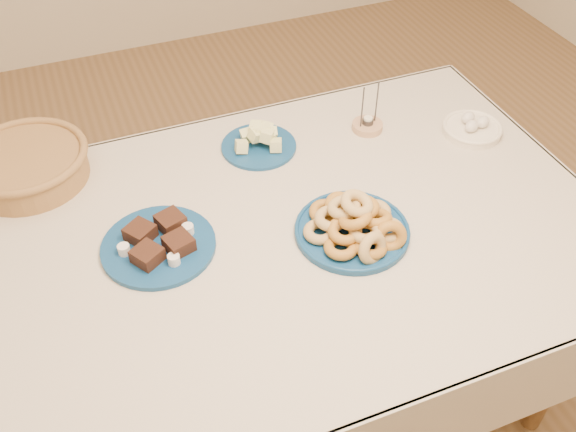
% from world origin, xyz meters
% --- Properties ---
extents(ground, '(5.00, 5.00, 0.00)m').
position_xyz_m(ground, '(0.00, 0.00, 0.00)').
color(ground, brown).
rests_on(ground, ground).
extents(dining_table, '(1.71, 1.11, 0.75)m').
position_xyz_m(dining_table, '(0.00, 0.00, 0.64)').
color(dining_table, brown).
rests_on(dining_table, ground).
extents(donut_platter, '(0.34, 0.34, 0.13)m').
position_xyz_m(donut_platter, '(0.17, -0.08, 0.78)').
color(donut_platter, navy).
rests_on(donut_platter, dining_table).
extents(melon_plate, '(0.27, 0.27, 0.08)m').
position_xyz_m(melon_plate, '(0.07, 0.36, 0.77)').
color(melon_plate, navy).
rests_on(melon_plate, dining_table).
extents(brownie_plate, '(0.35, 0.35, 0.05)m').
position_xyz_m(brownie_plate, '(-0.30, 0.06, 0.77)').
color(brownie_plate, navy).
rests_on(brownie_plate, dining_table).
extents(wicker_basket, '(0.45, 0.45, 0.09)m').
position_xyz_m(wicker_basket, '(-0.57, 0.46, 0.80)').
color(wicker_basket, brown).
rests_on(wicker_basket, dining_table).
extents(candle_holder, '(0.11, 0.11, 0.16)m').
position_xyz_m(candle_holder, '(0.41, 0.32, 0.76)').
color(candle_holder, tan).
rests_on(candle_holder, dining_table).
extents(egg_bowl, '(0.23, 0.23, 0.06)m').
position_xyz_m(egg_bowl, '(0.69, 0.18, 0.77)').
color(egg_bowl, white).
rests_on(egg_bowl, dining_table).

